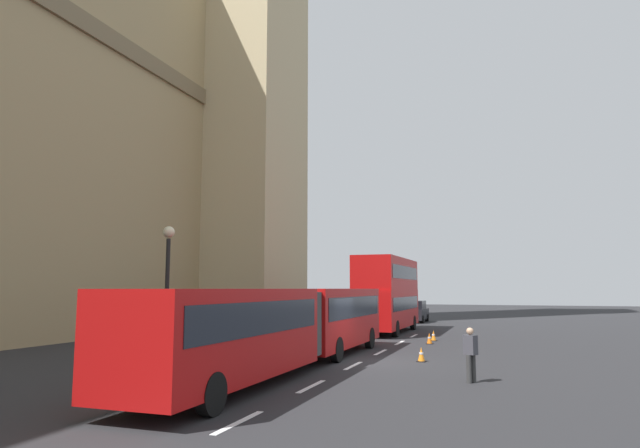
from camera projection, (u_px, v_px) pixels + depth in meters
ground_plane at (362, 362)px, 21.59m from camera, size 160.00×160.00×0.00m
lane_centre_marking at (353, 366)px, 20.38m from camera, size 29.80×0.16×0.01m
articulated_bus at (290, 320)px, 19.84m from camera, size 18.27×2.54×2.90m
double_decker_bus at (388, 291)px, 36.00m from camera, size 9.71×2.54×4.90m
sedan_lead at (415, 312)px, 46.96m from camera, size 4.40×1.86×1.85m
traffic_cone_west at (421, 354)px, 21.56m from camera, size 0.36×0.36×0.58m
traffic_cone_middle at (429, 339)px, 28.44m from camera, size 0.36×0.36×0.58m
traffic_cone_east at (434, 336)px, 30.18m from camera, size 0.36×0.36×0.58m
street_lamp at (167, 285)px, 20.33m from camera, size 0.44×0.44×5.27m
pedestrian_near_cones at (471, 353)px, 16.80m from camera, size 0.43×0.47×1.69m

